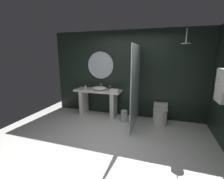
{
  "coord_description": "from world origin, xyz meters",
  "views": [
    {
      "loc": [
        1.02,
        -2.79,
        1.9
      ],
      "look_at": [
        -0.11,
        0.74,
        1.07
      ],
      "focal_mm": 25.02,
      "sensor_mm": 36.0,
      "label": 1
    }
  ],
  "objects_px": {
    "rain_shower_head": "(186,42)",
    "waste_bin": "(124,116)",
    "vessel_sink": "(99,88)",
    "round_wall_mirror": "(100,65)",
    "tumbler_cup": "(85,87)",
    "folded_hand_towel": "(114,91)",
    "hanging_bathrobe": "(222,84)",
    "soap_dispenser": "(110,88)",
    "toilet": "(160,114)"
  },
  "relations": [
    {
      "from": "soap_dispenser",
      "to": "round_wall_mirror",
      "type": "xyz_separation_m",
      "value": [
        -0.4,
        0.26,
        0.66
      ]
    },
    {
      "from": "soap_dispenser",
      "to": "rain_shower_head",
      "type": "height_order",
      "value": "rain_shower_head"
    },
    {
      "from": "rain_shower_head",
      "to": "toilet",
      "type": "relative_size",
      "value": 0.63
    },
    {
      "from": "hanging_bathrobe",
      "to": "waste_bin",
      "type": "distance_m",
      "value": 2.47
    },
    {
      "from": "vessel_sink",
      "to": "waste_bin",
      "type": "distance_m",
      "value": 1.12
    },
    {
      "from": "hanging_bathrobe",
      "to": "folded_hand_towel",
      "type": "relative_size",
      "value": 2.97
    },
    {
      "from": "waste_bin",
      "to": "folded_hand_towel",
      "type": "distance_m",
      "value": 0.77
    },
    {
      "from": "round_wall_mirror",
      "to": "waste_bin",
      "type": "relative_size",
      "value": 2.46
    },
    {
      "from": "rain_shower_head",
      "to": "waste_bin",
      "type": "relative_size",
      "value": 1.02
    },
    {
      "from": "folded_hand_towel",
      "to": "hanging_bathrobe",
      "type": "bearing_deg",
      "value": -12.55
    },
    {
      "from": "vessel_sink",
      "to": "rain_shower_head",
      "type": "distance_m",
      "value": 2.64
    },
    {
      "from": "vessel_sink",
      "to": "waste_bin",
      "type": "xyz_separation_m",
      "value": [
        0.84,
        -0.21,
        -0.71
      ]
    },
    {
      "from": "vessel_sink",
      "to": "hanging_bathrobe",
      "type": "relative_size",
      "value": 0.6
    },
    {
      "from": "folded_hand_towel",
      "to": "round_wall_mirror",
      "type": "bearing_deg",
      "value": 145.61
    },
    {
      "from": "vessel_sink",
      "to": "round_wall_mirror",
      "type": "height_order",
      "value": "round_wall_mirror"
    },
    {
      "from": "vessel_sink",
      "to": "round_wall_mirror",
      "type": "bearing_deg",
      "value": 102.08
    },
    {
      "from": "rain_shower_head",
      "to": "waste_bin",
      "type": "distance_m",
      "value": 2.48
    },
    {
      "from": "soap_dispenser",
      "to": "round_wall_mirror",
      "type": "distance_m",
      "value": 0.82
    },
    {
      "from": "vessel_sink",
      "to": "soap_dispenser",
      "type": "height_order",
      "value": "vessel_sink"
    },
    {
      "from": "soap_dispenser",
      "to": "toilet",
      "type": "height_order",
      "value": "soap_dispenser"
    },
    {
      "from": "vessel_sink",
      "to": "toilet",
      "type": "distance_m",
      "value": 1.94
    },
    {
      "from": "tumbler_cup",
      "to": "round_wall_mirror",
      "type": "xyz_separation_m",
      "value": [
        0.43,
        0.24,
        0.68
      ]
    },
    {
      "from": "rain_shower_head",
      "to": "waste_bin",
      "type": "xyz_separation_m",
      "value": [
        -1.45,
        -0.07,
        -2.01
      ]
    },
    {
      "from": "tumbler_cup",
      "to": "folded_hand_towel",
      "type": "height_order",
      "value": "tumbler_cup"
    },
    {
      "from": "vessel_sink",
      "to": "rain_shower_head",
      "type": "relative_size",
      "value": 1.28
    },
    {
      "from": "round_wall_mirror",
      "to": "rain_shower_head",
      "type": "distance_m",
      "value": 2.46
    },
    {
      "from": "vessel_sink",
      "to": "tumbler_cup",
      "type": "bearing_deg",
      "value": 179.41
    },
    {
      "from": "folded_hand_towel",
      "to": "waste_bin",
      "type": "bearing_deg",
      "value": -11.83
    },
    {
      "from": "rain_shower_head",
      "to": "hanging_bathrobe",
      "type": "distance_m",
      "value": 1.25
    },
    {
      "from": "rain_shower_head",
      "to": "toilet",
      "type": "height_order",
      "value": "rain_shower_head"
    },
    {
      "from": "waste_bin",
      "to": "hanging_bathrobe",
      "type": "bearing_deg",
      "value": -12.66
    },
    {
      "from": "tumbler_cup",
      "to": "round_wall_mirror",
      "type": "bearing_deg",
      "value": 29.48
    },
    {
      "from": "vessel_sink",
      "to": "tumbler_cup",
      "type": "distance_m",
      "value": 0.48
    },
    {
      "from": "soap_dispenser",
      "to": "hanging_bathrobe",
      "type": "distance_m",
      "value": 2.76
    },
    {
      "from": "round_wall_mirror",
      "to": "tumbler_cup",
      "type": "bearing_deg",
      "value": -150.52
    },
    {
      "from": "hanging_bathrobe",
      "to": "folded_hand_towel",
      "type": "xyz_separation_m",
      "value": [
        -2.47,
        0.55,
        -0.43
      ]
    },
    {
      "from": "hanging_bathrobe",
      "to": "vessel_sink",
      "type": "bearing_deg",
      "value": 166.93
    },
    {
      "from": "soap_dispenser",
      "to": "toilet",
      "type": "distance_m",
      "value": 1.62
    },
    {
      "from": "vessel_sink",
      "to": "hanging_bathrobe",
      "type": "distance_m",
      "value": 3.1
    },
    {
      "from": "soap_dispenser",
      "to": "hanging_bathrobe",
      "type": "relative_size",
      "value": 0.21
    },
    {
      "from": "tumbler_cup",
      "to": "soap_dispenser",
      "type": "xyz_separation_m",
      "value": [
        0.83,
        -0.02,
        0.02
      ]
    },
    {
      "from": "soap_dispenser",
      "to": "waste_bin",
      "type": "distance_m",
      "value": 0.9
    },
    {
      "from": "waste_bin",
      "to": "soap_dispenser",
      "type": "bearing_deg",
      "value": 158.1
    },
    {
      "from": "tumbler_cup",
      "to": "waste_bin",
      "type": "xyz_separation_m",
      "value": [
        1.33,
        -0.22,
        -0.71
      ]
    },
    {
      "from": "toilet",
      "to": "folded_hand_towel",
      "type": "distance_m",
      "value": 1.46
    },
    {
      "from": "round_wall_mirror",
      "to": "hanging_bathrobe",
      "type": "bearing_deg",
      "value": -17.19
    },
    {
      "from": "tumbler_cup",
      "to": "toilet",
      "type": "bearing_deg",
      "value": -0.37
    },
    {
      "from": "hanging_bathrobe",
      "to": "soap_dispenser",
      "type": "bearing_deg",
      "value": 165.53
    },
    {
      "from": "vessel_sink",
      "to": "waste_bin",
      "type": "bearing_deg",
      "value": -14.1
    },
    {
      "from": "toilet",
      "to": "waste_bin",
      "type": "height_order",
      "value": "toilet"
    }
  ]
}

